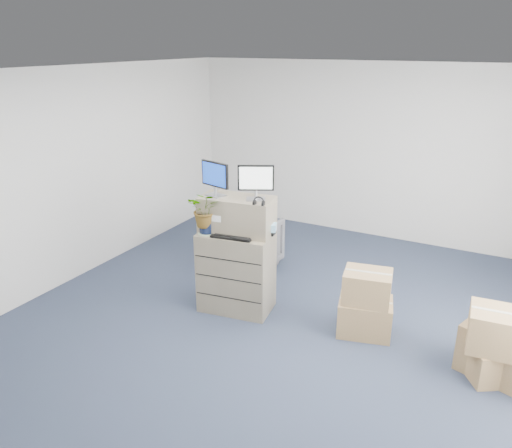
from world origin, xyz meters
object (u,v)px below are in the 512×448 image
(monitor_right, at_px, (256,181))
(water_bottle, at_px, (243,223))
(monitor_left, at_px, (215,177))
(keyboard, at_px, (233,236))
(filing_cabinet_lower, at_px, (236,271))
(potted_plant, at_px, (206,214))
(office_chair, at_px, (248,241))

(monitor_right, bearing_deg, water_bottle, 163.01)
(monitor_left, bearing_deg, keyboard, -6.58)
(water_bottle, bearing_deg, keyboard, -104.74)
(water_bottle, bearing_deg, filing_cabinet_lower, -157.31)
(monitor_right, bearing_deg, potted_plant, 176.58)
(monitor_left, xyz_separation_m, office_chair, (-0.20, 1.11, -1.23))
(monitor_right, bearing_deg, monitor_left, 162.94)
(filing_cabinet_lower, relative_size, potted_plant, 2.18)
(monitor_left, relative_size, monitor_right, 1.00)
(filing_cabinet_lower, distance_m, potted_plant, 0.80)
(monitor_left, relative_size, office_chair, 0.50)
(monitor_right, distance_m, keyboard, 0.69)
(filing_cabinet_lower, height_order, monitor_left, monitor_left)
(potted_plant, bearing_deg, water_bottle, 28.73)
(keyboard, relative_size, office_chair, 0.60)
(filing_cabinet_lower, xyz_separation_m, office_chair, (-0.45, 1.09, -0.09))
(filing_cabinet_lower, bearing_deg, keyboard, -83.55)
(office_chair, bearing_deg, filing_cabinet_lower, 116.84)
(potted_plant, xyz_separation_m, office_chair, (-0.16, 1.26, -0.82))
(monitor_left, height_order, office_chair, monitor_left)
(office_chair, bearing_deg, keyboard, 116.05)
(filing_cabinet_lower, bearing_deg, water_bottle, 14.44)
(monitor_left, height_order, water_bottle, monitor_left)
(monitor_right, distance_m, water_bottle, 0.54)
(office_chair, bearing_deg, water_bottle, 120.93)
(keyboard, bearing_deg, filing_cabinet_lower, 95.55)
(keyboard, distance_m, potted_plant, 0.40)
(filing_cabinet_lower, height_order, monitor_right, monitor_right)
(monitor_right, xyz_separation_m, office_chair, (-0.68, 1.03, -1.23))
(monitor_left, distance_m, office_chair, 1.67)
(monitor_left, bearing_deg, potted_plant, -91.72)
(monitor_right, relative_size, office_chair, 0.49)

